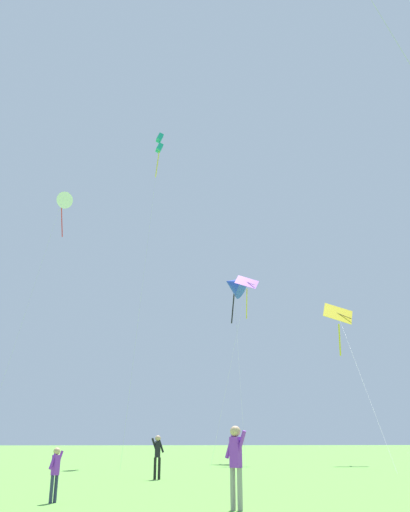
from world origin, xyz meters
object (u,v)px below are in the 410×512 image
object	(u,v)px
kite_blue_delta	(234,285)
person_child_small	(55,469)
person_far_back	(236,459)
kite_yellow_diamond	(339,322)
person_foreground_watcher	(158,453)
kite_white_distant	(62,200)
kite_purple_streamer	(246,291)
kite_teal_box	(159,145)

from	to	relation	value
kite_blue_delta	person_child_small	distance (m)	31.41
person_far_back	person_child_small	distance (m)	4.70
kite_yellow_diamond	person_child_small	size ratio (longest dim) A/B	9.41
person_foreground_watcher	kite_white_distant	bearing A→B (deg)	110.37
kite_purple_streamer	kite_blue_delta	bearing A→B (deg)	95.84
kite_blue_delta	kite_yellow_diamond	bearing A→B (deg)	-36.51
kite_yellow_diamond	kite_blue_delta	bearing A→B (deg)	143.49
kite_purple_streamer	person_foreground_watcher	distance (m)	20.46
kite_teal_box	kite_blue_delta	world-z (taller)	kite_teal_box
kite_teal_box	person_child_small	size ratio (longest dim) A/B	21.22
kite_teal_box	person_child_small	xyz separation A→B (m)	(-2.76, -26.03, -25.35)
kite_teal_box	person_foreground_watcher	size ratio (longest dim) A/B	16.42
person_far_back	person_child_small	xyz separation A→B (m)	(-4.25, 1.99, -0.29)
kite_white_distant	kite_teal_box	size ratio (longest dim) A/B	0.89
kite_yellow_diamond	person_far_back	size ratio (longest dim) A/B	6.82
person_child_small	kite_teal_box	bearing A→B (deg)	83.94
kite_white_distant	person_child_small	xyz separation A→B (m)	(6.29, -32.53, -22.54)
kite_yellow_diamond	kite_purple_streamer	bearing A→B (deg)	165.49
kite_white_distant	kite_blue_delta	size ratio (longest dim) A/B	1.62
kite_purple_streamer	person_child_small	distance (m)	28.04
person_child_small	person_foreground_watcher	bearing A→B (deg)	70.84
kite_teal_box	person_foreground_watcher	xyz separation A→B (m)	(0.04, -17.97, -25.12)
kite_teal_box	kite_yellow_diamond	size ratio (longest dim) A/B	2.25
kite_purple_streamer	person_far_back	distance (m)	28.52
kite_white_distant	person_far_back	bearing A→B (deg)	-73.03
kite_blue_delta	person_child_small	world-z (taller)	kite_blue_delta
person_child_small	kite_purple_streamer	bearing A→B (deg)	67.61
kite_yellow_diamond	kite_purple_streamer	xyz separation A→B (m)	(-6.52, 1.69, 2.66)
person_child_small	kite_white_distant	bearing A→B (deg)	100.93
kite_purple_streamer	kite_teal_box	bearing A→B (deg)	160.92
kite_white_distant	kite_purple_streamer	xyz separation A→B (m)	(16.02, -8.92, -10.98)
kite_white_distant	kite_yellow_diamond	world-z (taller)	kite_white_distant
person_foreground_watcher	person_child_small	world-z (taller)	person_foreground_watcher
kite_blue_delta	kite_purple_streamer	world-z (taller)	kite_blue_delta
kite_purple_streamer	kite_white_distant	bearing A→B (deg)	150.90
kite_teal_box	kite_blue_delta	size ratio (longest dim) A/B	1.82
person_far_back	person_child_small	size ratio (longest dim) A/B	1.38
kite_blue_delta	kite_purple_streamer	distance (m)	3.70
kite_blue_delta	person_foreground_watcher	world-z (taller)	kite_blue_delta
person_foreground_watcher	person_far_back	world-z (taller)	person_far_back
kite_blue_delta	person_far_back	distance (m)	32.08
kite_teal_box	person_foreground_watcher	bearing A→B (deg)	-89.88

